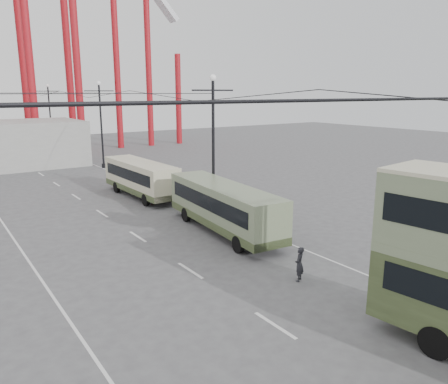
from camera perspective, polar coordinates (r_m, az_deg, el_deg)
ground at (r=14.96m, az=20.74°, el=-21.20°), size 160.00×160.00×0.00m
road_markings at (r=29.25m, az=-13.88°, el=-3.70°), size 12.52×120.00×0.01m
lamp_post_mid at (r=29.70m, az=-1.41°, el=6.14°), size 3.20×0.44×9.32m
lamp_post_far at (r=49.50m, az=-15.73°, el=8.39°), size 3.20×0.44×9.32m
lamp_post_distant at (r=70.61m, az=-21.75°, el=9.19°), size 3.20×0.44×9.32m
single_decker_green at (r=25.82m, az=-0.08°, el=-1.81°), size 3.25×10.32×2.87m
single_decker_cream at (r=35.28m, az=-10.85°, el=1.91°), size 2.48×9.08×2.81m
pedestrian at (r=19.78m, az=9.82°, el=-9.26°), size 0.68×0.63×1.57m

